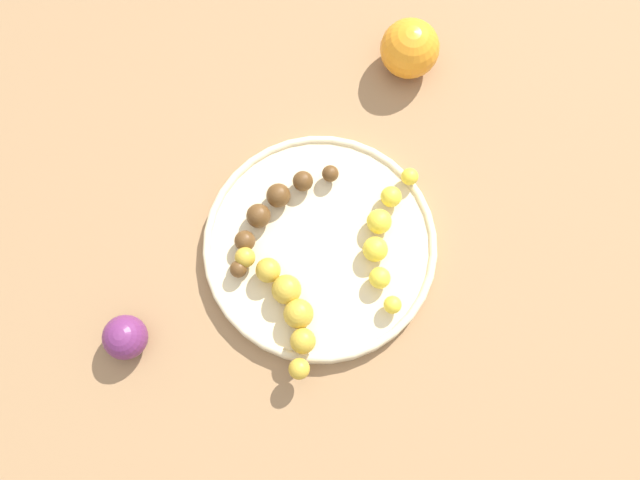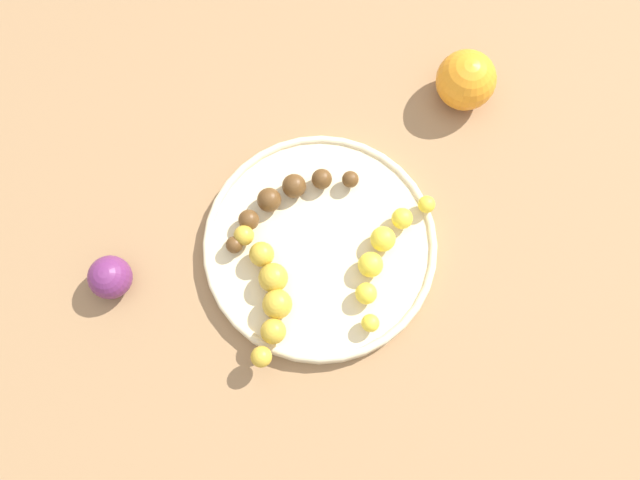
% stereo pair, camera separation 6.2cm
% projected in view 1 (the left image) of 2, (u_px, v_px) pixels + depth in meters
% --- Properties ---
extents(ground_plane, '(2.40, 2.40, 0.00)m').
position_uv_depth(ground_plane, '(320.00, 248.00, 0.83)').
color(ground_plane, '#936D47').
extents(fruit_bowl, '(0.28, 0.28, 0.02)m').
position_uv_depth(fruit_bowl, '(320.00, 246.00, 0.82)').
color(fruit_bowl, beige).
rests_on(fruit_bowl, ground_plane).
extents(banana_yellow, '(0.17, 0.09, 0.03)m').
position_uv_depth(banana_yellow, '(384.00, 236.00, 0.80)').
color(banana_yellow, yellow).
rests_on(banana_yellow, fruit_bowl).
extents(banana_overripe, '(0.18, 0.07, 0.03)m').
position_uv_depth(banana_overripe, '(273.00, 210.00, 0.81)').
color(banana_overripe, '#593819').
rests_on(banana_overripe, fruit_bowl).
extents(banana_spotted, '(0.11, 0.14, 0.03)m').
position_uv_depth(banana_spotted, '(287.00, 304.00, 0.78)').
color(banana_spotted, gold).
rests_on(banana_spotted, fruit_bowl).
extents(orange_fruit, '(0.08, 0.08, 0.08)m').
position_uv_depth(orange_fruit, '(410.00, 49.00, 0.86)').
color(orange_fruit, orange).
rests_on(orange_fruit, ground_plane).
extents(plum_purple, '(0.05, 0.05, 0.05)m').
position_uv_depth(plum_purple, '(125.00, 337.00, 0.78)').
color(plum_purple, '#662659').
rests_on(plum_purple, ground_plane).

